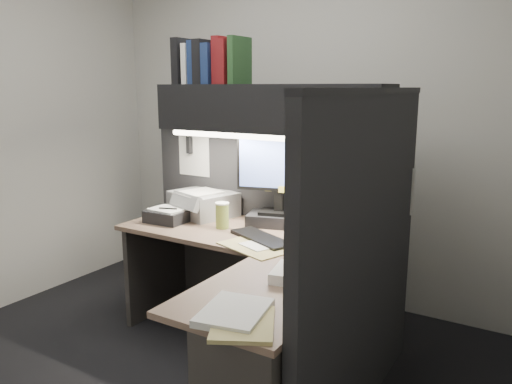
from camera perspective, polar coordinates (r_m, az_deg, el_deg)
floor at (r=3.11m, az=-8.23°, el=-19.85°), size 3.50×3.50×0.00m
wall_back at (r=3.92m, az=5.36°, el=7.73°), size 3.50×0.04×2.70m
partition_back at (r=3.50m, az=1.50°, el=-1.87°), size 1.90×0.06×1.60m
partition_right at (r=2.46m, az=12.11°, el=-8.12°), size 0.06×1.50×1.60m
desk at (r=2.67m, az=-1.26°, el=-14.51°), size 1.70×1.53×0.73m
overhead_shelf at (r=3.20m, az=1.43°, el=9.53°), size 1.55×0.34×0.30m
task_light_tube at (r=3.09m, az=0.11°, el=6.29°), size 1.32×0.04×0.04m
monitor at (r=3.28m, az=2.62°, el=0.21°), size 0.55×0.35×0.60m
keyboard at (r=3.01m, az=0.62°, el=-5.31°), size 0.48×0.33×0.02m
mousepad at (r=2.80m, az=5.86°, el=-6.92°), size 0.28×0.27×0.00m
mouse at (r=2.78m, az=5.64°, el=-6.60°), size 0.08×0.10×0.03m
telephone at (r=3.00m, az=11.65°, el=-4.92°), size 0.28×0.28×0.09m
coffee_cup at (r=3.25m, az=-3.88°, el=-2.76°), size 0.11×0.11×0.16m
printer at (r=3.60m, az=-6.03°, el=-1.30°), size 0.51×0.47×0.17m
notebook_stack at (r=3.46m, az=-10.02°, el=-2.70°), size 0.28×0.23×0.08m
open_folder at (r=2.88m, az=-0.02°, el=-6.27°), size 0.47×0.38×0.01m
paper_stack_a at (r=2.42m, az=5.28°, el=-9.38°), size 0.32×0.28×0.05m
paper_stack_b at (r=2.06m, az=-2.49°, el=-13.60°), size 0.30×0.35×0.03m
manila_stack at (r=1.99m, az=-1.48°, el=-14.82°), size 0.35×0.38×0.02m
binder_row at (r=3.45m, az=-5.17°, el=14.54°), size 0.52×0.26×0.31m
pinned_papers at (r=2.94m, az=4.55°, el=0.54°), size 1.76×1.31×0.51m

